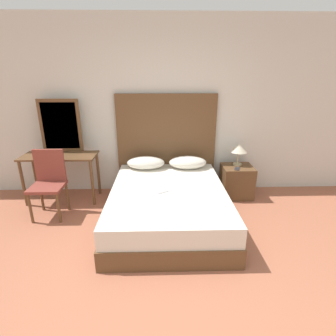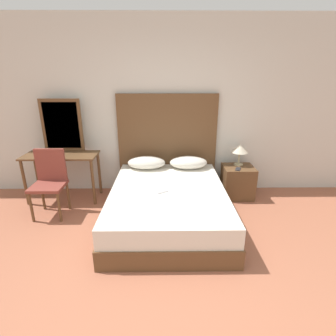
# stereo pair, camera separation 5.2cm
# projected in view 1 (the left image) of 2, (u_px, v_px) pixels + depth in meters

# --- Properties ---
(ground_plane) EXTENTS (16.00, 16.00, 0.00)m
(ground_plane) POSITION_uv_depth(u_px,v_px,m) (164.00, 324.00, 2.08)
(ground_plane) COLOR #9E5B42
(wall_back) EXTENTS (10.00, 0.06, 2.70)m
(wall_back) POSITION_uv_depth(u_px,v_px,m) (161.00, 109.00, 4.11)
(wall_back) COLOR silver
(wall_back) RESTS_ON ground_plane
(bed) EXTENTS (1.50, 1.97, 0.47)m
(bed) POSITION_uv_depth(u_px,v_px,m) (168.00, 205.00, 3.48)
(bed) COLOR brown
(bed) RESTS_ON ground_plane
(headboard) EXTENTS (1.57, 0.05, 1.59)m
(headboard) POSITION_uv_depth(u_px,v_px,m) (166.00, 144.00, 4.23)
(headboard) COLOR brown
(headboard) RESTS_ON ground_plane
(pillow_left) EXTENTS (0.58, 0.33, 0.19)m
(pillow_left) POSITION_uv_depth(u_px,v_px,m) (146.00, 163.00, 4.08)
(pillow_left) COLOR silver
(pillow_left) RESTS_ON bed
(pillow_right) EXTENTS (0.58, 0.33, 0.19)m
(pillow_right) POSITION_uv_depth(u_px,v_px,m) (188.00, 162.00, 4.10)
(pillow_right) COLOR silver
(pillow_right) RESTS_ON bed
(phone_on_bed) EXTENTS (0.16, 0.14, 0.01)m
(phone_on_bed) POSITION_uv_depth(u_px,v_px,m) (162.00, 192.00, 3.30)
(phone_on_bed) COLOR #B7B7BC
(phone_on_bed) RESTS_ON bed
(nightstand) EXTENTS (0.47, 0.44, 0.50)m
(nightstand) POSITION_uv_depth(u_px,v_px,m) (237.00, 181.00, 4.19)
(nightstand) COLOR brown
(nightstand) RESTS_ON ground_plane
(table_lamp) EXTENTS (0.26, 0.26, 0.34)m
(table_lamp) POSITION_uv_depth(u_px,v_px,m) (239.00, 149.00, 4.09)
(table_lamp) COLOR tan
(table_lamp) RESTS_ON nightstand
(phone_on_nightstand) EXTENTS (0.12, 0.17, 0.01)m
(phone_on_nightstand) POSITION_uv_depth(u_px,v_px,m) (237.00, 169.00, 4.00)
(phone_on_nightstand) COLOR #232328
(phone_on_nightstand) RESTS_ON nightstand
(vanity_desk) EXTENTS (1.09, 0.47, 0.73)m
(vanity_desk) POSITION_uv_depth(u_px,v_px,m) (60.00, 163.00, 3.95)
(vanity_desk) COLOR brown
(vanity_desk) RESTS_ON ground_plane
(vanity_mirror) EXTENTS (0.61, 0.03, 0.80)m
(vanity_mirror) POSITION_uv_depth(u_px,v_px,m) (60.00, 126.00, 3.97)
(vanity_mirror) COLOR brown
(vanity_mirror) RESTS_ON vanity_desk
(chair) EXTENTS (0.43, 0.41, 0.91)m
(chair) POSITION_uv_depth(u_px,v_px,m) (49.00, 179.00, 3.56)
(chair) COLOR brown
(chair) RESTS_ON ground_plane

